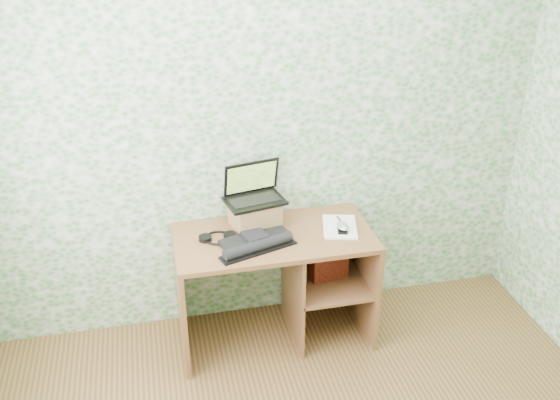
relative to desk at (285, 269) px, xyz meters
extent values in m
plane|color=silver|center=(-0.08, 0.28, 0.82)|extent=(3.50, 0.00, 3.50)
cube|color=brown|center=(-0.08, -0.03, 0.25)|extent=(1.20, 0.60, 0.03)
cube|color=brown|center=(-0.66, -0.03, -0.12)|extent=(0.03, 0.60, 0.72)
cube|color=brown|center=(0.51, -0.03, -0.12)|extent=(0.03, 0.60, 0.72)
cube|color=brown|center=(0.04, -0.03, -0.12)|extent=(0.02, 0.56, 0.72)
cube|color=brown|center=(0.27, -0.03, -0.10)|extent=(0.46, 0.56, 0.02)
cube|color=brown|center=(0.28, 0.26, -0.12)|extent=(0.48, 0.02, 0.72)
cube|color=olive|center=(-0.17, 0.12, 0.35)|extent=(0.32, 0.28, 0.17)
cube|color=black|center=(-0.17, 0.12, 0.44)|extent=(0.39, 0.30, 0.02)
cube|color=black|center=(-0.17, 0.11, 0.45)|extent=(0.32, 0.19, 0.00)
cube|color=black|center=(-0.17, 0.21, 0.56)|extent=(0.35, 0.12, 0.22)
cube|color=#2E4F16|center=(-0.17, 0.20, 0.56)|extent=(0.32, 0.10, 0.18)
cube|color=black|center=(-0.20, -0.07, 0.29)|extent=(0.44, 0.27, 0.03)
cube|color=black|center=(-0.20, -0.07, 0.29)|extent=(0.17, 0.17, 0.05)
cylinder|color=black|center=(-0.20, -0.18, 0.30)|extent=(0.43, 0.20, 0.07)
cube|color=black|center=(-0.20, -0.18, 0.27)|extent=(0.48, 0.23, 0.01)
torus|color=black|center=(-0.41, 0.01, 0.28)|extent=(0.16, 0.16, 0.01)
cylinder|color=black|center=(-0.49, 0.01, 0.28)|extent=(0.08, 0.08, 0.03)
cylinder|color=black|center=(-0.34, 0.01, 0.28)|extent=(0.08, 0.08, 0.03)
cube|color=white|center=(0.34, -0.03, 0.28)|extent=(0.27, 0.33, 0.01)
ellipsoid|color=#B0B0B3|center=(0.34, -0.08, 0.30)|extent=(0.09, 0.12, 0.04)
cylinder|color=black|center=(0.36, 0.02, 0.29)|extent=(0.02, 0.14, 0.01)
cube|color=#9F240E|center=(0.28, -0.03, 0.05)|extent=(0.25, 0.12, 0.29)
camera|label=1|loc=(-0.76, -3.20, 2.18)|focal=40.00mm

